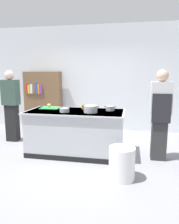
{
  "coord_description": "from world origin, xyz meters",
  "views": [
    {
      "loc": [
        1.09,
        -4.11,
        1.65
      ],
      "look_at": [
        0.25,
        0.2,
        0.85
      ],
      "focal_mm": 34.12,
      "sensor_mm": 36.0,
      "label": 1
    }
  ],
  "objects_px": {
    "stock_pot": "(91,109)",
    "mixing_bowl": "(64,110)",
    "bookshelf": "(43,101)",
    "person_guest": "(11,104)",
    "sauce_pan": "(110,108)",
    "juice_cup": "(83,107)",
    "person_chef": "(160,113)",
    "trash_bin": "(122,163)",
    "onion": "(49,105)"
  },
  "relations": [
    {
      "from": "onion",
      "to": "person_chef",
      "type": "xyz_separation_m",
      "value": [
        2.31,
        -0.23,
        -0.05
      ]
    },
    {
      "from": "bookshelf",
      "to": "onion",
      "type": "bearing_deg",
      "value": -62.64
    },
    {
      "from": "stock_pot",
      "to": "bookshelf",
      "type": "xyz_separation_m",
      "value": [
        -1.8,
        1.92,
        -0.12
      ]
    },
    {
      "from": "juice_cup",
      "to": "person_guest",
      "type": "relative_size",
      "value": 0.06
    },
    {
      "from": "stock_pot",
      "to": "juice_cup",
      "type": "height_order",
      "value": "stock_pot"
    },
    {
      "from": "sauce_pan",
      "to": "mixing_bowl",
      "type": "xyz_separation_m",
      "value": [
        -0.86,
        -0.35,
        -0.01
      ]
    },
    {
      "from": "mixing_bowl",
      "to": "trash_bin",
      "type": "xyz_separation_m",
      "value": [
        1.16,
        -0.75,
        -0.68
      ]
    },
    {
      "from": "stock_pot",
      "to": "trash_bin",
      "type": "relative_size",
      "value": 0.64
    },
    {
      "from": "trash_bin",
      "to": "person_guest",
      "type": "xyz_separation_m",
      "value": [
        -2.74,
        1.46,
        0.65
      ]
    },
    {
      "from": "onion",
      "to": "person_chef",
      "type": "relative_size",
      "value": 0.05
    },
    {
      "from": "bookshelf",
      "to": "person_guest",
      "type": "bearing_deg",
      "value": -102.29
    },
    {
      "from": "stock_pot",
      "to": "trash_bin",
      "type": "height_order",
      "value": "stock_pot"
    },
    {
      "from": "stock_pot",
      "to": "person_guest",
      "type": "bearing_deg",
      "value": 162.58
    },
    {
      "from": "onion",
      "to": "bookshelf",
      "type": "distance_m",
      "value": 1.77
    },
    {
      "from": "stock_pot",
      "to": "sauce_pan",
      "type": "height_order",
      "value": "stock_pot"
    },
    {
      "from": "stock_pot",
      "to": "person_guest",
      "type": "relative_size",
      "value": 0.19
    },
    {
      "from": "sauce_pan",
      "to": "person_chef",
      "type": "bearing_deg",
      "value": -10.35
    },
    {
      "from": "juice_cup",
      "to": "person_guest",
      "type": "height_order",
      "value": "person_guest"
    },
    {
      "from": "sauce_pan",
      "to": "person_chef",
      "type": "relative_size",
      "value": 0.14
    },
    {
      "from": "onion",
      "to": "stock_pot",
      "type": "bearing_deg",
      "value": -19.62
    },
    {
      "from": "trash_bin",
      "to": "bookshelf",
      "type": "xyz_separation_m",
      "value": [
        -2.46,
        2.74,
        0.59
      ]
    },
    {
      "from": "stock_pot",
      "to": "trash_bin",
      "type": "distance_m",
      "value": 1.26
    },
    {
      "from": "trash_bin",
      "to": "mixing_bowl",
      "type": "bearing_deg",
      "value": 147.13
    },
    {
      "from": "person_guest",
      "to": "bookshelf",
      "type": "distance_m",
      "value": 1.3
    },
    {
      "from": "trash_bin",
      "to": "stock_pot",
      "type": "bearing_deg",
      "value": 128.91
    },
    {
      "from": "person_chef",
      "to": "trash_bin",
      "type": "bearing_deg",
      "value": 147.63
    },
    {
      "from": "sauce_pan",
      "to": "person_chef",
      "type": "xyz_separation_m",
      "value": [
        0.96,
        -0.18,
        -0.03
      ]
    },
    {
      "from": "mixing_bowl",
      "to": "onion",
      "type": "bearing_deg",
      "value": 139.46
    },
    {
      "from": "sauce_pan",
      "to": "bookshelf",
      "type": "distance_m",
      "value": 2.71
    },
    {
      "from": "trash_bin",
      "to": "bookshelf",
      "type": "relative_size",
      "value": 0.31
    },
    {
      "from": "stock_pot",
      "to": "sauce_pan",
      "type": "relative_size",
      "value": 1.38
    },
    {
      "from": "stock_pot",
      "to": "person_guest",
      "type": "height_order",
      "value": "person_guest"
    },
    {
      "from": "stock_pot",
      "to": "mixing_bowl",
      "type": "relative_size",
      "value": 1.75
    },
    {
      "from": "mixing_bowl",
      "to": "person_guest",
      "type": "height_order",
      "value": "person_guest"
    },
    {
      "from": "onion",
      "to": "sauce_pan",
      "type": "distance_m",
      "value": 1.35
    },
    {
      "from": "onion",
      "to": "juice_cup",
      "type": "xyz_separation_m",
      "value": [
        0.76,
        0.02,
        -0.01
      ]
    },
    {
      "from": "stock_pot",
      "to": "person_chef",
      "type": "bearing_deg",
      "value": 5.16
    },
    {
      "from": "sauce_pan",
      "to": "person_guest",
      "type": "bearing_deg",
      "value": 171.61
    },
    {
      "from": "sauce_pan",
      "to": "person_guest",
      "type": "height_order",
      "value": "person_guest"
    },
    {
      "from": "sauce_pan",
      "to": "mixing_bowl",
      "type": "distance_m",
      "value": 0.93
    },
    {
      "from": "mixing_bowl",
      "to": "juice_cup",
      "type": "relative_size",
      "value": 1.91
    },
    {
      "from": "mixing_bowl",
      "to": "trash_bin",
      "type": "distance_m",
      "value": 1.54
    },
    {
      "from": "mixing_bowl",
      "to": "person_guest",
      "type": "relative_size",
      "value": 0.11
    },
    {
      "from": "mixing_bowl",
      "to": "trash_bin",
      "type": "height_order",
      "value": "mixing_bowl"
    },
    {
      "from": "sauce_pan",
      "to": "person_guest",
      "type": "relative_size",
      "value": 0.14
    },
    {
      "from": "person_guest",
      "to": "stock_pot",
      "type": "bearing_deg",
      "value": 86.02
    },
    {
      "from": "person_chef",
      "to": "juice_cup",
      "type": "bearing_deg",
      "value": 83.56
    },
    {
      "from": "bookshelf",
      "to": "trash_bin",
      "type": "bearing_deg",
      "value": -48.05
    },
    {
      "from": "stock_pot",
      "to": "bookshelf",
      "type": "distance_m",
      "value": 2.64
    },
    {
      "from": "mixing_bowl",
      "to": "juice_cup",
      "type": "distance_m",
      "value": 0.52
    }
  ]
}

